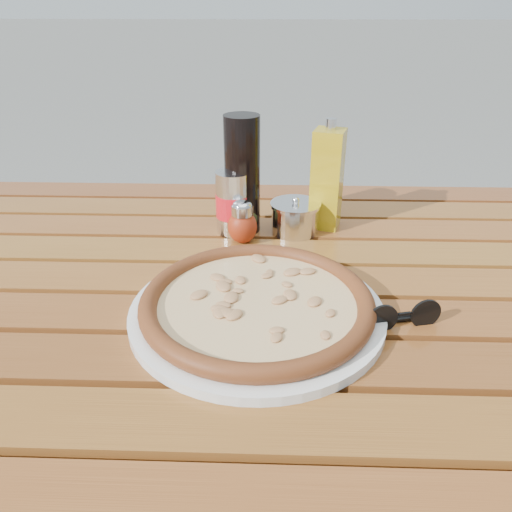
{
  "coord_description": "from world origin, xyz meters",
  "views": [
    {
      "loc": [
        0.02,
        -0.7,
        1.15
      ],
      "look_at": [
        0.0,
        0.02,
        0.78
      ],
      "focal_mm": 35.0,
      "sensor_mm": 36.0,
      "label": 1
    }
  ],
  "objects_px": {
    "soda_can": "(234,203)",
    "pepper_shaker": "(242,223)",
    "plate": "(257,311)",
    "dark_bottle": "(242,175)",
    "pizza": "(257,302)",
    "sunglasses": "(403,317)",
    "table": "(256,317)",
    "olive_oil_cruet": "(327,179)",
    "parmesan_tin": "(295,217)",
    "oregano_shaker": "(244,213)"
  },
  "relations": [
    {
      "from": "plate",
      "to": "soda_can",
      "type": "relative_size",
      "value": 3.0
    },
    {
      "from": "pizza",
      "to": "oregano_shaker",
      "type": "distance_m",
      "value": 0.29
    },
    {
      "from": "dark_bottle",
      "to": "plate",
      "type": "bearing_deg",
      "value": -82.92
    },
    {
      "from": "dark_bottle",
      "to": "pepper_shaker",
      "type": "bearing_deg",
      "value": -87.71
    },
    {
      "from": "table",
      "to": "sunglasses",
      "type": "relative_size",
      "value": 12.75
    },
    {
      "from": "parmesan_tin",
      "to": "sunglasses",
      "type": "distance_m",
      "value": 0.34
    },
    {
      "from": "pepper_shaker",
      "to": "dark_bottle",
      "type": "height_order",
      "value": "dark_bottle"
    },
    {
      "from": "oregano_shaker",
      "to": "pizza",
      "type": "bearing_deg",
      "value": -83.09
    },
    {
      "from": "plate",
      "to": "oregano_shaker",
      "type": "xyz_separation_m",
      "value": [
        -0.03,
        0.28,
        0.03
      ]
    },
    {
      "from": "pizza",
      "to": "sunglasses",
      "type": "xyz_separation_m",
      "value": [
        0.2,
        -0.02,
        -0.01
      ]
    },
    {
      "from": "plate",
      "to": "sunglasses",
      "type": "xyz_separation_m",
      "value": [
        0.2,
        -0.02,
        0.01
      ]
    },
    {
      "from": "pepper_shaker",
      "to": "parmesan_tin",
      "type": "distance_m",
      "value": 0.11
    },
    {
      "from": "parmesan_tin",
      "to": "olive_oil_cruet",
      "type": "bearing_deg",
      "value": 27.51
    },
    {
      "from": "table",
      "to": "pizza",
      "type": "relative_size",
      "value": 3.85
    },
    {
      "from": "table",
      "to": "dark_bottle",
      "type": "relative_size",
      "value": 6.36
    },
    {
      "from": "oregano_shaker",
      "to": "pepper_shaker",
      "type": "bearing_deg",
      "value": -90.11
    },
    {
      "from": "plate",
      "to": "sunglasses",
      "type": "bearing_deg",
      "value": -5.38
    },
    {
      "from": "table",
      "to": "dark_bottle",
      "type": "bearing_deg",
      "value": 99.31
    },
    {
      "from": "dark_bottle",
      "to": "soda_can",
      "type": "xyz_separation_m",
      "value": [
        -0.02,
        -0.01,
        -0.05
      ]
    },
    {
      "from": "table",
      "to": "soda_can",
      "type": "height_order",
      "value": "soda_can"
    },
    {
      "from": "pepper_shaker",
      "to": "dark_bottle",
      "type": "xyz_separation_m",
      "value": [
        -0.0,
        0.05,
        0.07
      ]
    },
    {
      "from": "pizza",
      "to": "pepper_shaker",
      "type": "bearing_deg",
      "value": 98.15
    },
    {
      "from": "pepper_shaker",
      "to": "oregano_shaker",
      "type": "relative_size",
      "value": 1.0
    },
    {
      "from": "table",
      "to": "parmesan_tin",
      "type": "height_order",
      "value": "parmesan_tin"
    },
    {
      "from": "olive_oil_cruet",
      "to": "parmesan_tin",
      "type": "distance_m",
      "value": 0.09
    },
    {
      "from": "table",
      "to": "parmesan_tin",
      "type": "xyz_separation_m",
      "value": [
        0.07,
        0.18,
        0.11
      ]
    },
    {
      "from": "plate",
      "to": "oregano_shaker",
      "type": "height_order",
      "value": "oregano_shaker"
    },
    {
      "from": "parmesan_tin",
      "to": "soda_can",
      "type": "bearing_deg",
      "value": -178.3
    },
    {
      "from": "plate",
      "to": "pizza",
      "type": "bearing_deg",
      "value": 0.0
    },
    {
      "from": "dark_bottle",
      "to": "parmesan_tin",
      "type": "bearing_deg",
      "value": -4.19
    },
    {
      "from": "table",
      "to": "olive_oil_cruet",
      "type": "relative_size",
      "value": 6.67
    },
    {
      "from": "olive_oil_cruet",
      "to": "dark_bottle",
      "type": "bearing_deg",
      "value": -171.61
    },
    {
      "from": "plate",
      "to": "olive_oil_cruet",
      "type": "distance_m",
      "value": 0.35
    },
    {
      "from": "olive_oil_cruet",
      "to": "sunglasses",
      "type": "relative_size",
      "value": 1.91
    },
    {
      "from": "soda_can",
      "to": "pepper_shaker",
      "type": "bearing_deg",
      "value": -66.72
    },
    {
      "from": "pizza",
      "to": "dark_bottle",
      "type": "bearing_deg",
      "value": 97.08
    },
    {
      "from": "parmesan_tin",
      "to": "sunglasses",
      "type": "height_order",
      "value": "parmesan_tin"
    },
    {
      "from": "pizza",
      "to": "olive_oil_cruet",
      "type": "xyz_separation_m",
      "value": [
        0.12,
        0.32,
        0.07
      ]
    },
    {
      "from": "table",
      "to": "sunglasses",
      "type": "bearing_deg",
      "value": -31.2
    },
    {
      "from": "table",
      "to": "pepper_shaker",
      "type": "bearing_deg",
      "value": 102.07
    },
    {
      "from": "plate",
      "to": "parmesan_tin",
      "type": "relative_size",
      "value": 3.34
    },
    {
      "from": "table",
      "to": "dark_bottle",
      "type": "xyz_separation_m",
      "value": [
        -0.03,
        0.19,
        0.19
      ]
    },
    {
      "from": "pizza",
      "to": "parmesan_tin",
      "type": "height_order",
      "value": "parmesan_tin"
    },
    {
      "from": "plate",
      "to": "dark_bottle",
      "type": "xyz_separation_m",
      "value": [
        -0.04,
        0.3,
        0.1
      ]
    },
    {
      "from": "pizza",
      "to": "table",
      "type": "bearing_deg",
      "value": 93.05
    },
    {
      "from": "plate",
      "to": "sunglasses",
      "type": "height_order",
      "value": "sunglasses"
    },
    {
      "from": "pepper_shaker",
      "to": "plate",
      "type": "bearing_deg",
      "value": -81.85
    },
    {
      "from": "dark_bottle",
      "to": "soda_can",
      "type": "height_order",
      "value": "dark_bottle"
    },
    {
      "from": "plate",
      "to": "soda_can",
      "type": "distance_m",
      "value": 0.29
    },
    {
      "from": "pizza",
      "to": "parmesan_tin",
      "type": "distance_m",
      "value": 0.3
    }
  ]
}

